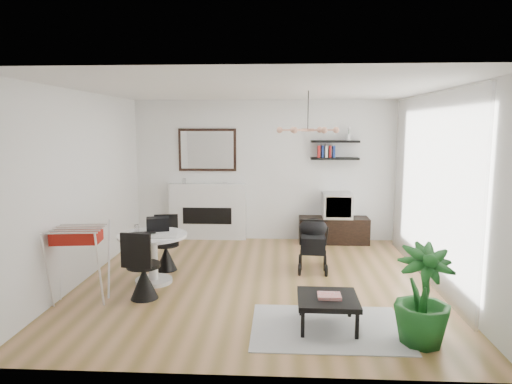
# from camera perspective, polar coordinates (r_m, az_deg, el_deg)

# --- Properties ---
(floor) EXTENTS (5.00, 5.00, 0.00)m
(floor) POSITION_cam_1_polar(r_m,az_deg,el_deg) (6.66, 0.20, -11.09)
(floor) COLOR olive
(floor) RESTS_ON ground
(ceiling) EXTENTS (5.00, 5.00, 0.00)m
(ceiling) POSITION_cam_1_polar(r_m,az_deg,el_deg) (6.31, 0.21, 12.74)
(ceiling) COLOR white
(ceiling) RESTS_ON wall_back
(wall_back) EXTENTS (5.00, 0.00, 5.00)m
(wall_back) POSITION_cam_1_polar(r_m,az_deg,el_deg) (8.83, 1.03, 2.68)
(wall_back) COLOR white
(wall_back) RESTS_ON floor
(wall_left) EXTENTS (0.00, 5.00, 5.00)m
(wall_left) POSITION_cam_1_polar(r_m,az_deg,el_deg) (6.93, -20.90, 0.61)
(wall_left) COLOR white
(wall_left) RESTS_ON floor
(wall_right) EXTENTS (0.00, 5.00, 5.00)m
(wall_right) POSITION_cam_1_polar(r_m,az_deg,el_deg) (6.70, 22.08, 0.30)
(wall_right) COLOR white
(wall_right) RESTS_ON floor
(sheer_curtain) EXTENTS (0.04, 3.60, 2.60)m
(sheer_curtain) POSITION_cam_1_polar(r_m,az_deg,el_deg) (6.86, 20.75, 0.54)
(sheer_curtain) COLOR white
(sheer_curtain) RESTS_ON wall_right
(fireplace) EXTENTS (1.50, 0.17, 2.16)m
(fireplace) POSITION_cam_1_polar(r_m,az_deg,el_deg) (8.95, -6.06, -1.59)
(fireplace) COLOR white
(fireplace) RESTS_ON floor
(shelf_lower) EXTENTS (0.90, 0.25, 0.04)m
(shelf_lower) POSITION_cam_1_polar(r_m,az_deg,el_deg) (8.73, 9.80, 4.15)
(shelf_lower) COLOR black
(shelf_lower) RESTS_ON wall_back
(shelf_upper) EXTENTS (0.90, 0.25, 0.04)m
(shelf_upper) POSITION_cam_1_polar(r_m,az_deg,el_deg) (8.71, 9.85, 6.25)
(shelf_upper) COLOR black
(shelf_upper) RESTS_ON wall_back
(pendant_lamp) EXTENTS (0.90, 0.90, 0.10)m
(pendant_lamp) POSITION_cam_1_polar(r_m,az_deg,el_deg) (6.59, 6.49, 7.71)
(pendant_lamp) COLOR tan
(pendant_lamp) RESTS_ON ceiling
(tv_console) EXTENTS (1.30, 0.46, 0.49)m
(tv_console) POSITION_cam_1_polar(r_m,az_deg,el_deg) (8.82, 9.67, -4.72)
(tv_console) COLOR black
(tv_console) RESTS_ON floor
(crt_tv) EXTENTS (0.54, 0.47, 0.47)m
(crt_tv) POSITION_cam_1_polar(r_m,az_deg,el_deg) (8.73, 10.11, -1.64)
(crt_tv) COLOR silver
(crt_tv) RESTS_ON tv_console
(dining_table) EXTENTS (0.96, 0.96, 0.70)m
(dining_table) POSITION_cam_1_polar(r_m,az_deg,el_deg) (6.63, -12.76, -7.18)
(dining_table) COLOR white
(dining_table) RESTS_ON floor
(laptop) EXTENTS (0.42, 0.34, 0.03)m
(laptop) POSITION_cam_1_polar(r_m,az_deg,el_deg) (6.52, -13.98, -5.18)
(laptop) COLOR black
(laptop) RESTS_ON dining_table
(black_bag) EXTENTS (0.36, 0.27, 0.19)m
(black_bag) POSITION_cam_1_polar(r_m,az_deg,el_deg) (6.76, -12.17, -3.93)
(black_bag) COLOR black
(black_bag) RESTS_ON dining_table
(newspaper) EXTENTS (0.39, 0.33, 0.01)m
(newspaper) POSITION_cam_1_polar(r_m,az_deg,el_deg) (6.43, -11.40, -5.38)
(newspaper) COLOR silver
(newspaper) RESTS_ON dining_table
(drinking_glass) EXTENTS (0.06, 0.06, 0.11)m
(drinking_glass) POSITION_cam_1_polar(r_m,az_deg,el_deg) (6.76, -14.67, -4.40)
(drinking_glass) COLOR white
(drinking_glass) RESTS_ON dining_table
(chair_far) EXTENTS (0.41, 0.43, 0.84)m
(chair_far) POSITION_cam_1_polar(r_m,az_deg,el_deg) (7.22, -11.16, -7.50)
(chair_far) COLOR black
(chair_far) RESTS_ON floor
(chair_near) EXTENTS (0.44, 0.46, 0.91)m
(chair_near) POSITION_cam_1_polar(r_m,az_deg,el_deg) (6.11, -13.92, -10.33)
(chair_near) COLOR black
(chair_near) RESTS_ON floor
(drying_rack) EXTENTS (0.72, 0.68, 0.97)m
(drying_rack) POSITION_cam_1_polar(r_m,az_deg,el_deg) (6.16, -21.19, -8.28)
(drying_rack) COLOR white
(drying_rack) RESTS_ON floor
(stroller) EXTENTS (0.48, 0.74, 0.88)m
(stroller) POSITION_cam_1_polar(r_m,az_deg,el_deg) (7.14, 7.14, -6.66)
(stroller) COLOR black
(stroller) RESTS_ON floor
(rug) EXTENTS (1.68, 1.21, 0.01)m
(rug) POSITION_cam_1_polar(r_m,az_deg,el_deg) (5.30, 8.99, -16.41)
(rug) COLOR #AEAEAE
(rug) RESTS_ON floor
(coffee_table) EXTENTS (0.66, 0.66, 0.34)m
(coffee_table) POSITION_cam_1_polar(r_m,az_deg,el_deg) (5.20, 8.96, -13.23)
(coffee_table) COLOR black
(coffee_table) RESTS_ON rug
(magazines) EXTENTS (0.25, 0.20, 0.04)m
(magazines) POSITION_cam_1_polar(r_m,az_deg,el_deg) (5.17, 9.15, -12.71)
(magazines) COLOR red
(magazines) RESTS_ON coffee_table
(potted_plant) EXTENTS (0.63, 0.63, 1.03)m
(potted_plant) POSITION_cam_1_polar(r_m,az_deg,el_deg) (5.00, 20.14, -12.06)
(potted_plant) COLOR #18541C
(potted_plant) RESTS_ON floor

